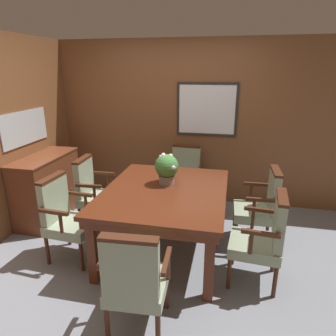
{
  "coord_description": "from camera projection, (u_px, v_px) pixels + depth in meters",
  "views": [
    {
      "loc": [
        0.84,
        -2.86,
        2.03
      ],
      "look_at": [
        0.17,
        0.27,
        0.96
      ],
      "focal_mm": 32.0,
      "sensor_mm": 36.0,
      "label": 1
    }
  ],
  "objects": [
    {
      "name": "chair_right_near",
      "position": [
        264.0,
        237.0,
        2.85
      ],
      "size": [
        0.52,
        0.53,
        0.95
      ],
      "rotation": [
        0.0,
        0.0,
        -1.66
      ],
      "color": "#472314",
      "rests_on": "ground_plane"
    },
    {
      "name": "wall_back",
      "position": [
        176.0,
        123.0,
        4.61
      ],
      "size": [
        7.2,
        0.08,
        2.45
      ],
      "color": "brown",
      "rests_on": "ground_plane"
    },
    {
      "name": "chair_right_far",
      "position": [
        261.0,
        204.0,
        3.52
      ],
      "size": [
        0.49,
        0.52,
        0.95
      ],
      "rotation": [
        0.0,
        0.0,
        -1.55
      ],
      "color": "#472314",
      "rests_on": "ground_plane"
    },
    {
      "name": "potted_plant",
      "position": [
        167.0,
        168.0,
        3.41
      ],
      "size": [
        0.27,
        0.29,
        0.36
      ],
      "color": "gray",
      "rests_on": "dining_table"
    },
    {
      "name": "chair_left_near",
      "position": [
        66.0,
        216.0,
        3.26
      ],
      "size": [
        0.51,
        0.53,
        0.95
      ],
      "rotation": [
        0.0,
        0.0,
        1.5
      ],
      "color": "#472314",
      "rests_on": "ground_plane"
    },
    {
      "name": "chair_head_near",
      "position": [
        135.0,
        279.0,
        2.27
      ],
      "size": [
        0.53,
        0.51,
        0.95
      ],
      "rotation": [
        0.0,
        0.0,
        3.21
      ],
      "color": "#472314",
      "rests_on": "ground_plane"
    },
    {
      "name": "chair_head_far",
      "position": [
        184.0,
        176.0,
        4.48
      ],
      "size": [
        0.52,
        0.5,
        0.95
      ],
      "rotation": [
        0.0,
        0.0,
        -0.04
      ],
      "color": "#472314",
      "rests_on": "ground_plane"
    },
    {
      "name": "sideboard_cabinet",
      "position": [
        47.0,
        187.0,
        4.17
      ],
      "size": [
        0.46,
        1.07,
        0.91
      ],
      "color": "brown",
      "rests_on": "ground_plane"
    },
    {
      "name": "ground_plane",
      "position": [
        149.0,
        253.0,
        3.46
      ],
      "size": [
        14.0,
        14.0,
        0.0
      ],
      "primitive_type": "plane",
      "color": "gray"
    },
    {
      "name": "dining_table",
      "position": [
        165.0,
        197.0,
        3.33
      ],
      "size": [
        1.33,
        1.62,
        0.76
      ],
      "color": "#562614",
      "rests_on": "ground_plane"
    },
    {
      "name": "chair_left_far",
      "position": [
        94.0,
        191.0,
        3.93
      ],
      "size": [
        0.5,
        0.52,
        0.95
      ],
      "rotation": [
        0.0,
        0.0,
        1.61
      ],
      "color": "#472314",
      "rests_on": "ground_plane"
    }
  ]
}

